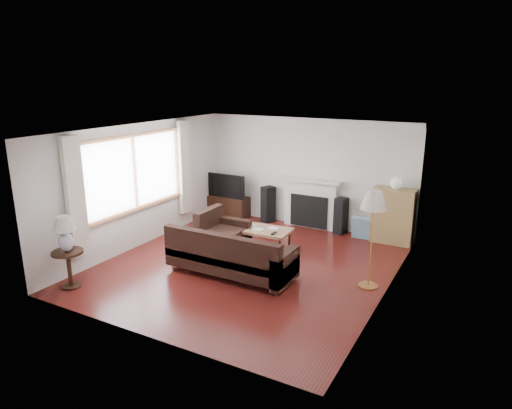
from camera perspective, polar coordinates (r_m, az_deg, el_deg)
The scene contains 17 objects.
room at distance 8.13m, azimuth -1.01°, elevation 0.52°, with size 5.10×5.60×2.54m.
window at distance 9.34m, azimuth -14.86°, elevation 3.88°, with size 0.12×2.74×1.54m, color brown.
curtain_near at distance 8.33m, azimuth -21.65°, elevation 0.82°, with size 0.10×0.35×2.10m, color white.
curtain_far at distance 10.47m, azimuth -8.92°, elevation 4.61°, with size 0.10×0.35×2.10m, color white.
fireplace at distance 10.55m, azimuth 6.81°, elevation 0.17°, with size 1.40×0.26×1.15m, color white.
tv_stand at distance 11.44m, azimuth -3.40°, elevation -0.21°, with size 1.01×0.45×0.50m, color black.
television at distance 11.30m, azimuth -3.41°, elevation 2.44°, with size 1.02×0.13×0.59m, color black.
speaker_left at distance 10.91m, azimuth 1.52°, elevation 0.02°, with size 0.24×0.29×0.87m, color black.
speaker_right at distance 10.27m, azimuth 10.56°, elevation -1.39°, with size 0.23×0.27×0.82m, color black.
bookshelf at distance 9.92m, azimuth 16.75°, elevation -1.37°, with size 0.85×0.40×1.16m, color #9F824A.
globe_lamp at distance 9.75m, azimuth 17.07°, elevation 2.59°, with size 0.24×0.24×0.24m, color white.
sectional_sofa at distance 8.04m, azimuth -3.13°, elevation -6.11°, with size 2.45×1.79×0.79m, color black.
coffee_table at distance 9.16m, azimuth 0.55°, elevation -4.39°, with size 1.20×0.66×0.47m, color #9E6F4B.
footstool at distance 8.98m, azimuth -8.70°, elevation -5.28°, with size 0.46×0.46×0.39m, color black.
floor_lamp at distance 7.64m, azimuth 14.21°, elevation -4.32°, with size 0.43×0.43×1.65m, color #A57039.
side_table at distance 8.19m, azimuth -22.29°, elevation -7.49°, with size 0.51×0.51×0.64m, color black.
table_lamp at distance 7.99m, azimuth -22.74°, elevation -3.45°, with size 0.36×0.36×0.58m, color silver.
Camera 1 is at (3.88, -6.82, 3.38)m, focal length 32.00 mm.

